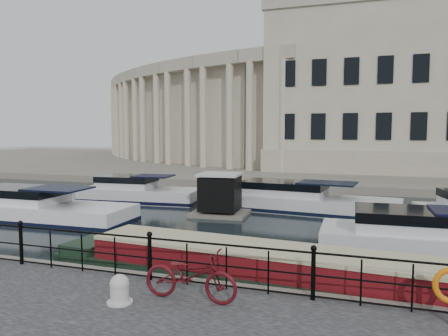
# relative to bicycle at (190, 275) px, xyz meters

# --- Properties ---
(ground_plane) EXTENTS (160.00, 160.00, 0.00)m
(ground_plane) POSITION_rel_bicycle_xyz_m (-1.47, 3.14, -1.11)
(ground_plane) COLOR black
(ground_plane) RESTS_ON ground
(far_bank) EXTENTS (120.00, 42.00, 0.55)m
(far_bank) POSITION_rel_bicycle_xyz_m (-1.47, 42.14, -0.84)
(far_bank) COLOR #6B665B
(far_bank) RESTS_ON ground_plane
(railing) EXTENTS (24.14, 0.14, 1.22)m
(railing) POSITION_rel_bicycle_xyz_m (-1.47, 0.89, 0.09)
(railing) COLOR black
(railing) RESTS_ON near_quay
(civic_building) EXTENTS (53.55, 31.84, 16.85)m
(civic_building) POSITION_rel_bicycle_xyz_m (-2.47, 37.85, 5.92)
(civic_building) COLOR #ADA38C
(civic_building) RESTS_ON far_bank
(bicycle) EXTENTS (2.15, 0.76, 1.13)m
(bicycle) POSITION_rel_bicycle_xyz_m (0.00, 0.00, 0.00)
(bicycle) COLOR #4E0E13
(bicycle) RESTS_ON near_quay
(mooring_bollard) EXTENTS (0.56, 0.56, 0.63)m
(mooring_bollard) POSITION_rel_bicycle_xyz_m (-1.39, -0.62, -0.27)
(mooring_bollard) COLOR beige
(mooring_bollard) RESTS_ON near_quay
(narrowboat) EXTENTS (14.58, 3.08, 1.53)m
(narrowboat) POSITION_rel_bicycle_xyz_m (1.93, 2.41, -0.75)
(narrowboat) COLOR black
(narrowboat) RESTS_ON ground_plane
(harbour_hut) EXTENTS (2.94, 2.52, 2.17)m
(harbour_hut) POSITION_rel_bicycle_xyz_m (-3.47, 11.88, -0.16)
(harbour_hut) COLOR #6B665B
(harbour_hut) RESTS_ON ground_plane
(cabin_cruisers) EXTENTS (28.55, 10.03, 1.99)m
(cabin_cruisers) POSITION_rel_bicycle_xyz_m (-1.70, 11.35, -0.75)
(cabin_cruisers) COLOR white
(cabin_cruisers) RESTS_ON ground_plane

